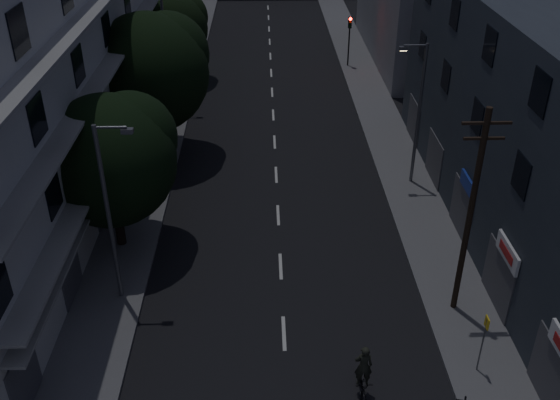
{
  "coord_description": "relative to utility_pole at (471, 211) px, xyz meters",
  "views": [
    {
      "loc": [
        -0.69,
        -12.38,
        17.45
      ],
      "look_at": [
        0.0,
        12.0,
        3.0
      ],
      "focal_mm": 40.0,
      "sensor_mm": 36.0,
      "label": 1
    }
  ],
  "objects": [
    {
      "name": "street_lamp_left_far",
      "position": [
        -14.51,
        22.55,
        -0.27
      ],
      "size": [
        1.51,
        0.25,
        8.0
      ],
      "color": "#585B60",
      "rests_on": "sidewalk_left"
    },
    {
      "name": "bus_stop_sign",
      "position": [
        -0.09,
        -3.6,
        -2.98
      ],
      "size": [
        0.06,
        0.35,
        2.52
      ],
      "color": "#595B60",
      "rests_on": "sidewalk_right"
    },
    {
      "name": "sidewalk_right",
      "position": [
        0.28,
        17.22,
        -4.79
      ],
      "size": [
        3.0,
        90.0,
        0.15
      ],
      "primitive_type": "cube",
      "color": "#565659",
      "rests_on": "ground"
    },
    {
      "name": "traffic_signal_far_left",
      "position": [
        -13.75,
        33.52,
        -1.77
      ],
      "size": [
        0.28,
        0.37,
        4.1
      ],
      "color": "black",
      "rests_on": "sidewalk_left"
    },
    {
      "name": "tree_near",
      "position": [
        -14.85,
        5.2,
        0.01
      ],
      "size": [
        6.13,
        6.13,
        7.56
      ],
      "color": "black",
      "rests_on": "sidewalk_left"
    },
    {
      "name": "utility_pole",
      "position": [
        0.0,
        0.0,
        0.0
      ],
      "size": [
        1.8,
        0.24,
        9.0
      ],
      "color": "black",
      "rests_on": "sidewalk_right"
    },
    {
      "name": "cyclist",
      "position": [
        -4.54,
        -4.46,
        -4.12
      ],
      "size": [
        0.65,
        1.75,
        2.21
      ],
      "rotation": [
        0.0,
        0.0,
        -0.01
      ],
      "color": "black",
      "rests_on": "ground"
    },
    {
      "name": "sidewalk_left",
      "position": [
        -14.72,
        17.22,
        -4.79
      ],
      "size": [
        3.0,
        90.0,
        0.15
      ],
      "primitive_type": "cube",
      "color": "#565659",
      "rests_on": "ground"
    },
    {
      "name": "lane_markings",
      "position": [
        -7.22,
        23.47,
        -4.86
      ],
      "size": [
        0.15,
        60.5,
        0.01
      ],
      "color": "beige",
      "rests_on": "ground"
    },
    {
      "name": "street_lamp_right",
      "position": [
        0.38,
        10.99,
        -0.27
      ],
      "size": [
        1.51,
        0.25,
        8.0
      ],
      "color": "#595A61",
      "rests_on": "sidewalk_right"
    },
    {
      "name": "building_right",
      "position": [
        4.77,
        6.21,
        0.63
      ],
      "size": [
        6.19,
        28.0,
        11.0
      ],
      "color": "#282E36",
      "rests_on": "ground"
    },
    {
      "name": "street_lamp_left_near",
      "position": [
        -14.06,
        1.14,
        -0.27
      ],
      "size": [
        1.51,
        0.25,
        8.0
      ],
      "color": "slate",
      "rests_on": "sidewalk_left"
    },
    {
      "name": "tree_mid",
      "position": [
        -14.49,
        15.23,
        0.68
      ],
      "size": [
        7.02,
        7.02,
        8.64
      ],
      "color": "black",
      "rests_on": "sidewalk_left"
    },
    {
      "name": "ground",
      "position": [
        -7.22,
        17.22,
        -4.87
      ],
      "size": [
        160.0,
        160.0,
        0.0
      ],
      "primitive_type": "plane",
      "color": "black",
      "rests_on": "ground"
    },
    {
      "name": "traffic_signal_far_right",
      "position": [
        -0.63,
        31.53,
        -1.77
      ],
      "size": [
        0.28,
        0.37,
        4.1
      ],
      "color": "black",
      "rests_on": "sidewalk_right"
    },
    {
      "name": "tree_far",
      "position": [
        -14.88,
        28.66,
        -0.4
      ],
      "size": [
        5.57,
        5.57,
        6.89
      ],
      "color": "black",
      "rests_on": "sidewalk_left"
    },
    {
      "name": "building_left",
      "position": [
        -19.2,
        10.22,
        2.13
      ],
      "size": [
        7.0,
        36.0,
        14.0
      ],
      "color": "#B5B5B0",
      "rests_on": "ground"
    }
  ]
}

